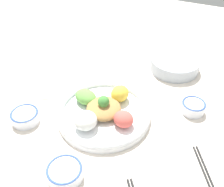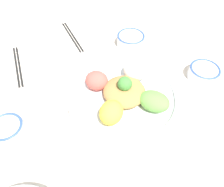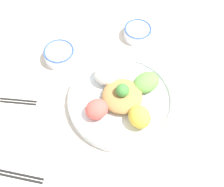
# 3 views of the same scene
# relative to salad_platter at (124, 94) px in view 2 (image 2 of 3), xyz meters

# --- Properties ---
(ground_plane) EXTENTS (2.40, 2.40, 0.00)m
(ground_plane) POSITION_rel_salad_platter_xyz_m (0.04, 0.01, -0.03)
(ground_plane) COLOR silver
(salad_platter) EXTENTS (0.33, 0.33, 0.09)m
(salad_platter) POSITION_rel_salad_platter_xyz_m (0.00, 0.00, 0.00)
(salad_platter) COLOR white
(salad_platter) RESTS_ON ground_plane
(sauce_bowl_red) EXTENTS (0.10, 0.10, 0.04)m
(sauce_bowl_red) POSITION_rel_salad_platter_xyz_m (-0.24, -0.13, -0.00)
(sauce_bowl_red) COLOR white
(sauce_bowl_red) RESTS_ON ground_plane
(rice_bowl_blue) EXTENTS (0.10, 0.10, 0.04)m
(rice_bowl_blue) POSITION_rel_salad_platter_xyz_m (0.00, -0.27, -0.00)
(rice_bowl_blue) COLOR white
(rice_bowl_blue) RESTS_ON ground_plane
(sauce_bowl_dark) EXTENTS (0.09, 0.09, 0.04)m
(sauce_bowl_dark) POSITION_rel_salad_platter_xyz_m (0.29, 0.16, -0.00)
(sauce_bowl_dark) COLOR white
(sauce_bowl_dark) RESTS_ON ground_plane
(chopsticks_pair_near) EXTENTS (0.11, 0.19, 0.01)m
(chopsticks_pair_near) POSITION_rel_salad_platter_xyz_m (0.38, -0.10, -0.02)
(chopsticks_pair_near) COLOR black
(chopsticks_pair_near) RESTS_ON ground_plane
(chopsticks_pair_far) EXTENTS (0.13, 0.18, 0.01)m
(chopsticks_pair_far) POSITION_rel_salad_platter_xyz_m (0.23, -0.29, -0.02)
(chopsticks_pair_far) COLOR black
(chopsticks_pair_far) RESTS_ON ground_plane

